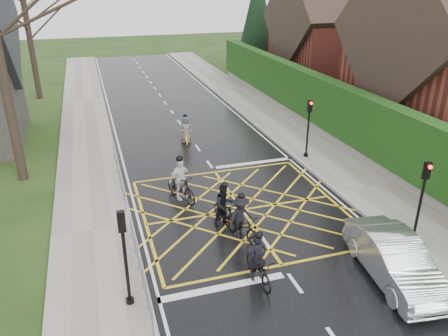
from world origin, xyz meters
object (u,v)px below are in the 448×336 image
cyclist_mid (241,221)px  car (395,259)px  cyclist_back (225,209)px  cyclist_lead (186,133)px  cyclist_front (181,184)px  cyclist_rear (259,265)px

cyclist_mid → car: cyclist_mid is taller
cyclist_back → cyclist_lead: cyclist_back is taller
cyclist_back → cyclist_front: size_ratio=0.90×
cyclist_back → cyclist_lead: bearing=75.3°
cyclist_mid → car: 5.35m
cyclist_back → cyclist_front: 2.83m
cyclist_back → cyclist_lead: 9.59m
cyclist_rear → cyclist_front: bearing=97.8°
cyclist_rear → cyclist_back: 3.57m
cyclist_front → car: size_ratio=0.48×
cyclist_front → cyclist_lead: bearing=53.4°
cyclist_back → cyclist_mid: cyclist_back is taller
cyclist_lead → car: size_ratio=0.41×
cyclist_front → car: (5.31, -7.33, -0.03)m
cyclist_mid → car: size_ratio=0.45×
cyclist_rear → cyclist_front: 6.25m
cyclist_rear → car: size_ratio=0.42×
cyclist_mid → cyclist_front: size_ratio=0.94×
cyclist_mid → car: bearing=-66.1°
cyclist_lead → car: cyclist_lead is taller
cyclist_front → cyclist_back: bearing=-87.5°
cyclist_rear → cyclist_mid: size_ratio=0.93×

